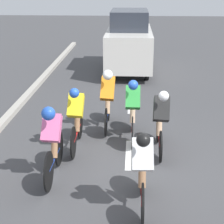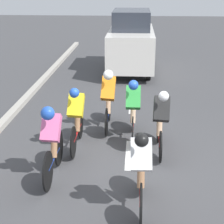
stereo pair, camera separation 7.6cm
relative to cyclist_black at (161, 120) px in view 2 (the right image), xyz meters
name	(u,v)px [view 2 (the right image)]	position (x,y,z in m)	size (l,w,h in m)	color
ground_plane	(128,158)	(0.66, 0.30, -0.75)	(60.00, 60.00, 0.00)	#424244
lane_stripe_mid	(128,154)	(0.66, 0.15, -0.75)	(0.12, 1.40, 0.01)	white
lane_stripe_far	(131,106)	(0.66, -3.05, -0.75)	(0.12, 1.40, 0.01)	white
cyclist_black	(161,120)	(0.00, 0.00, 0.00)	(0.35, 1.61, 1.44)	black
cyclist_pink	(52,139)	(2.02, 1.22, 0.04)	(0.34, 1.67, 1.49)	black
cyclist_green	(133,108)	(0.58, -0.64, 0.01)	(0.32, 1.70, 1.48)	black
cyclist_yellow	(76,116)	(1.78, -0.11, -0.01)	(0.34, 1.71, 1.44)	black
cyclist_white	(141,169)	(0.42, 2.15, 0.00)	(0.34, 1.66, 1.45)	black
cyclist_orange	(108,97)	(1.19, -1.27, 0.07)	(0.35, 1.70, 1.54)	black
support_car	(131,42)	(0.76, -7.35, 0.41)	(1.70, 4.18, 2.34)	black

